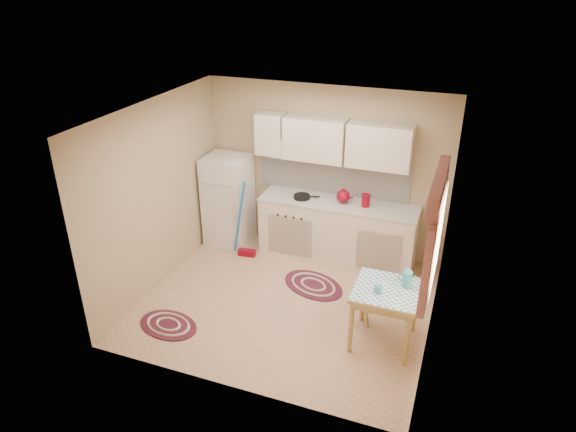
# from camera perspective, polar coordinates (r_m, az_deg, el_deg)

# --- Properties ---
(room_shell) EXTENTS (3.64, 3.60, 2.52)m
(room_shell) POSITION_cam_1_polar(r_m,az_deg,el_deg) (6.16, 1.97, 3.58)
(room_shell) COLOR tan
(room_shell) RESTS_ON ground
(fridge) EXTENTS (0.65, 0.60, 1.40)m
(fridge) POSITION_cam_1_polar(r_m,az_deg,el_deg) (7.94, -6.64, 1.75)
(fridge) COLOR white
(fridge) RESTS_ON ground
(broom) EXTENTS (0.29, 0.15, 1.20)m
(broom) POSITION_cam_1_polar(r_m,az_deg,el_deg) (7.52, -4.74, -0.46)
(broom) COLOR blue
(broom) RESTS_ON ground
(base_cabinets) EXTENTS (2.25, 0.60, 0.88)m
(base_cabinets) POSITION_cam_1_polar(r_m,az_deg,el_deg) (7.54, 5.49, -1.79)
(base_cabinets) COLOR silver
(base_cabinets) RESTS_ON ground
(countertop) EXTENTS (2.27, 0.62, 0.04)m
(countertop) POSITION_cam_1_polar(r_m,az_deg,el_deg) (7.33, 5.64, 1.39)
(countertop) COLOR #BBBAB1
(countertop) RESTS_ON base_cabinets
(frying_pan) EXTENTS (0.30, 0.30, 0.05)m
(frying_pan) POSITION_cam_1_polar(r_m,az_deg,el_deg) (7.41, 1.55, 2.16)
(frying_pan) COLOR black
(frying_pan) RESTS_ON countertop
(red_kettle) EXTENTS (0.26, 0.24, 0.21)m
(red_kettle) POSITION_cam_1_polar(r_m,az_deg,el_deg) (7.27, 6.14, 2.20)
(red_kettle) COLOR maroon
(red_kettle) RESTS_ON countertop
(red_canister) EXTENTS (0.12, 0.12, 0.16)m
(red_canister) POSITION_cam_1_polar(r_m,az_deg,el_deg) (7.22, 8.63, 1.65)
(red_canister) COLOR maroon
(red_canister) RESTS_ON countertop
(table) EXTENTS (0.72, 0.72, 0.72)m
(table) POSITION_cam_1_polar(r_m,az_deg,el_deg) (6.06, 10.63, -10.83)
(table) COLOR tan
(table) RESTS_ON ground
(stool) EXTENTS (0.33, 0.33, 0.42)m
(stool) POSITION_cam_1_polar(r_m,az_deg,el_deg) (6.37, 8.14, -10.22)
(stool) COLOR maroon
(stool) RESTS_ON ground
(coffee_pot) EXTENTS (0.14, 0.12, 0.27)m
(coffee_pot) POSITION_cam_1_polar(r_m,az_deg,el_deg) (5.86, 13.11, -6.62)
(coffee_pot) COLOR teal
(coffee_pot) RESTS_ON table
(mug) EXTENTS (0.10, 0.10, 0.10)m
(mug) POSITION_cam_1_polar(r_m,az_deg,el_deg) (5.75, 9.99, -8.00)
(mug) COLOR teal
(mug) RESTS_ON table
(rug_center) EXTENTS (1.07, 0.91, 0.02)m
(rug_center) POSITION_cam_1_polar(r_m,az_deg,el_deg) (7.10, 2.82, -7.67)
(rug_center) COLOR maroon
(rug_center) RESTS_ON ground
(rug_left) EXTENTS (0.86, 0.66, 0.02)m
(rug_left) POSITION_cam_1_polar(r_m,az_deg,el_deg) (6.56, -13.15, -11.70)
(rug_left) COLOR maroon
(rug_left) RESTS_ON ground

